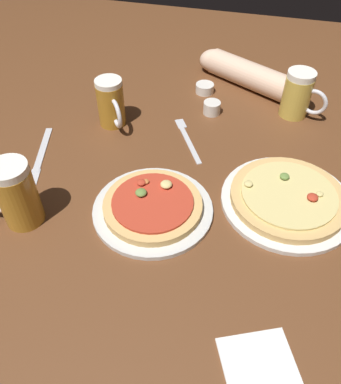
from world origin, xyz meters
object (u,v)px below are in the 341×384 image
Objects in this scene: beer_mug_amber at (15,194)px; ramekin_sauce at (205,88)px; napkin_folded at (261,371)px; beer_mug_dark at (111,103)px; fork_left at (188,139)px; diner_arm at (242,72)px; pizza_plate_far at (288,198)px; pizza_plate_near at (153,207)px; beer_mug_pale at (298,95)px; knife_right at (41,155)px; ramekin_butter at (212,108)px.

beer_mug_amber is 0.72m from ramekin_sauce.
napkin_folded is (0.27, -0.86, -0.01)m from ramekin_sauce.
beer_mug_dark is 0.73× the size of fork_left.
diner_arm is at bearing 99.50° from napkin_folded.
pizza_plate_far is at bearing -33.06° from fork_left.
beer_mug_pale is (0.30, 0.49, 0.05)m from pizza_plate_near.
pizza_plate_near is 0.37m from knife_right.
diner_arm reaches higher than napkin_folded.
pizza_plate_near is 2.00× the size of beer_mug_dark.
ramekin_sauce reaches higher than knife_right.
ramekin_butter is 0.27× the size of fork_left.
pizza_plate_near is at bearing -91.67° from ramekin_sauce.
beer_mug_dark reaches higher than diner_arm.
beer_mug_amber is 0.83× the size of fork_left.
knife_right is (-0.07, 0.22, -0.08)m from beer_mug_amber.
pizza_plate_far is at bearing 19.03° from beer_mug_amber.
ramekin_sauce is 0.57m from knife_right.
pizza_plate_far is 0.66m from knife_right.
pizza_plate_near is 0.90× the size of pizza_plate_far.
beer_mug_pale is at bearing 89.80° from pizza_plate_far.
beer_mug_amber is at bearing -128.12° from fork_left.
pizza_plate_far is 0.34m from fork_left.
beer_mug_amber is 3.10× the size of ramekin_butter.
napkin_folded is 0.41× the size of diner_arm.
beer_mug_amber is 0.84m from diner_arm.
fork_left is at bearing -144.39° from beer_mug_pale.
knife_right is at bearing 145.96° from napkin_folded.
pizza_plate_near reaches higher than napkin_folded.
knife_right is (-0.66, -0.37, -0.07)m from beer_mug_pale.
pizza_plate_far is 1.95× the size of beer_mug_amber.
diner_arm is at bearing 61.15° from beer_mug_amber.
pizza_plate_far is 0.94× the size of diner_arm.
ramekin_sauce is 0.43× the size of napkin_folded.
diner_arm is at bearing 73.70° from fork_left.
ramekin_sauce is (0.30, 0.65, -0.06)m from beer_mug_amber.
pizza_plate_far is 0.56m from diner_arm.
beer_mug_amber is (-0.28, -0.10, 0.06)m from pizza_plate_near.
ramekin_sauce is at bearing 65.28° from beer_mug_amber.
beer_mug_amber reaches higher than knife_right.
napkin_folded is at bearing -93.05° from pizza_plate_far.
beer_mug_pale reaches higher than napkin_folded.
knife_right is (-0.66, 0.01, -0.01)m from pizza_plate_far.
pizza_plate_near is 1.20× the size of knife_right.
diner_arm reaches higher than knife_right.
fork_left is (0.00, -0.26, -0.01)m from ramekin_sauce.
beer_mug_pale is (0.52, 0.18, -0.00)m from beer_mug_dark.
beer_mug_dark reaches higher than knife_right.
beer_mug_dark is 1.00× the size of beer_mug_pale.
beer_mug_dark is 1.03× the size of napkin_folded.
knife_right is (-0.63, 0.43, -0.00)m from napkin_folded.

